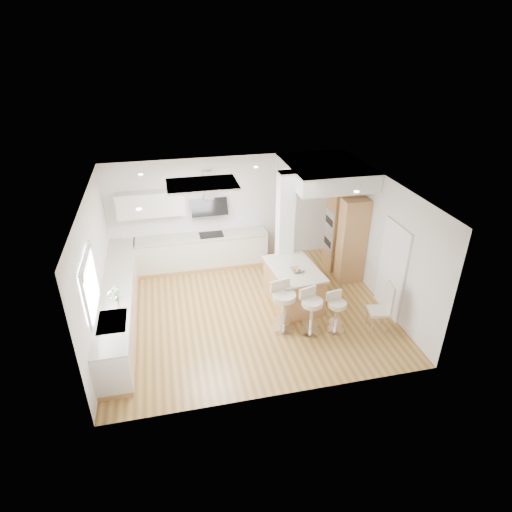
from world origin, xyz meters
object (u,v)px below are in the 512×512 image
object	(u,v)px
peninsula	(293,285)
dining_chair	(384,305)
bar_stool_b	(311,309)
bar_stool_c	(336,310)
bar_stool_a	(283,304)

from	to	relation	value
peninsula	dining_chair	size ratio (longest dim) A/B	1.50
bar_stool_b	bar_stool_c	xyz separation A→B (m)	(0.52, -0.05, -0.06)
bar_stool_a	dining_chair	xyz separation A→B (m)	(2.00, -0.43, -0.05)
dining_chair	peninsula	bearing A→B (deg)	148.96
bar_stool_a	bar_stool_b	bearing A→B (deg)	-36.05
bar_stool_a	dining_chair	world-z (taller)	bar_stool_a
bar_stool_b	bar_stool_a	bearing A→B (deg)	137.90
bar_stool_a	bar_stool_b	world-z (taller)	bar_stool_a
bar_stool_b	dining_chair	distance (m)	1.50
peninsula	dining_chair	bearing A→B (deg)	-45.94
bar_stool_c	dining_chair	bearing A→B (deg)	-18.78
bar_stool_c	dining_chair	size ratio (longest dim) A/B	0.84
dining_chair	bar_stool_c	bearing A→B (deg)	-179.64
bar_stool_a	dining_chair	bearing A→B (deg)	-24.39
bar_stool_b	bar_stool_c	bearing A→B (deg)	-23.73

